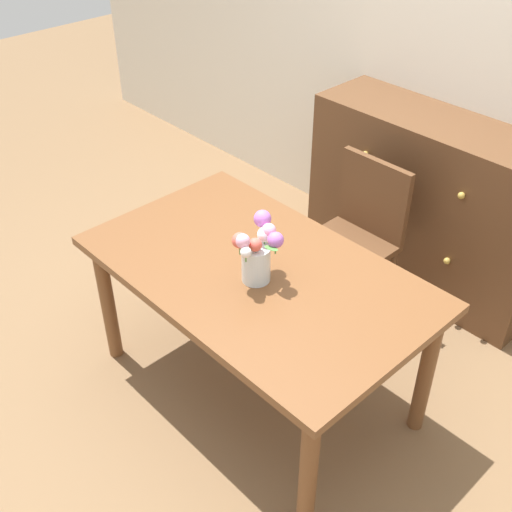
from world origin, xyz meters
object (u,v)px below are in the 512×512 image
dresser (428,204)px  flower_vase (257,251)px  chair_far (357,232)px  dining_table (257,285)px

dresser → flower_vase: bearing=-87.9°
chair_far → dining_table: bearing=95.5°
chair_far → dresser: (0.08, 0.53, -0.02)m
chair_far → flower_vase: flower_vase is taller
dresser → flower_vase: size_ratio=5.08×
dining_table → dresser: (0.00, 1.33, -0.14)m
dining_table → chair_far: 0.81m
chair_far → dresser: 0.54m
dresser → chair_far: bearing=-98.4°
dining_table → flower_vase: flower_vase is taller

